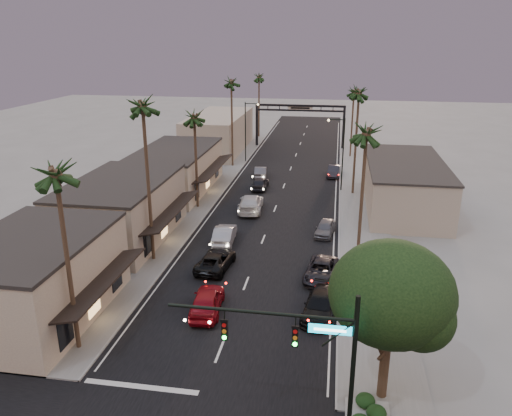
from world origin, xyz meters
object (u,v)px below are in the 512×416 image
(oncoming_silver, at_px, (225,234))
(traffic_signal, at_px, (310,347))
(streetlight_left, at_px, (247,127))
(palm_lb, at_px, (142,101))
(palm_lc, at_px, (194,113))
(palm_ra, at_px, (367,128))
(streetlight_right, at_px, (341,149))
(palm_la, at_px, (55,167))
(curbside_near, at_px, (321,270))
(oncoming_pickup, at_px, (216,260))
(curbside_black, at_px, (320,305))
(palm_rb, at_px, (359,90))
(arch, at_px, (300,115))
(palm_far, at_px, (259,75))
(palm_ld, at_px, (231,80))
(oncoming_red, at_px, (207,301))
(palm_rc, at_px, (354,90))
(corner_tree, at_px, (393,298))

(oncoming_silver, bearing_deg, traffic_signal, 107.91)
(streetlight_left, bearing_deg, palm_lb, -92.67)
(palm_lc, distance_m, palm_ra, 20.99)
(streetlight_right, xyz_separation_m, oncoming_silver, (-10.34, -18.27, -4.52))
(palm_la, xyz_separation_m, curbside_near, (14.30, 11.80, -10.75))
(oncoming_pickup, bearing_deg, curbside_black, 151.07)
(palm_la, xyz_separation_m, oncoming_silver, (5.18, 17.73, -10.64))
(curbside_black, bearing_deg, palm_rb, 92.11)
(arch, distance_m, streetlight_right, 25.94)
(arch, bearing_deg, palm_lb, -100.16)
(palm_far, distance_m, oncoming_pickup, 58.02)
(curbside_black, bearing_deg, traffic_signal, -83.16)
(traffic_signal, height_order, curbside_black, traffic_signal)
(streetlight_right, distance_m, streetlight_left, 18.99)
(palm_ra, height_order, palm_far, same)
(palm_lb, relative_size, palm_far, 1.15)
(streetlight_right, bearing_deg, curbside_near, -92.89)
(palm_ld, xyz_separation_m, palm_ra, (17.20, -31.00, -0.97))
(palm_la, relative_size, oncoming_red, 2.66)
(streetlight_left, height_order, palm_ra, palm_ra)
(oncoming_pickup, bearing_deg, curbside_near, -177.71)
(palm_rb, xyz_separation_m, curbside_near, (-2.90, -23.20, -11.72))
(arch, xyz_separation_m, palm_rc, (8.60, -6.00, 4.94))
(curbside_black, bearing_deg, palm_la, -148.81)
(palm_ld, distance_m, oncoming_pickup, 36.19)
(palm_lc, height_order, palm_ld, palm_ld)
(palm_la, bearing_deg, curbside_black, 23.59)
(palm_lb, bearing_deg, palm_la, -90.00)
(arch, bearing_deg, palm_rb, -71.70)
(palm_ra, bearing_deg, oncoming_silver, 167.20)
(oncoming_pickup, bearing_deg, palm_rb, -111.74)
(palm_lb, height_order, palm_lc, palm_lb)
(palm_rb, xyz_separation_m, oncoming_red, (-10.51, -29.55, -11.57))
(palm_lc, xyz_separation_m, curbside_black, (14.44, -20.70, -9.72))
(arch, height_order, palm_far, palm_far)
(streetlight_right, relative_size, palm_rc, 0.74)
(arch, height_order, palm_rc, palm_rc)
(palm_rb, xyz_separation_m, oncoming_silver, (-12.02, -17.27, -11.61))
(streetlight_right, distance_m, palm_far, 36.85)
(palm_la, height_order, curbside_black, palm_la)
(corner_tree, bearing_deg, palm_la, 175.10)
(palm_rb, bearing_deg, oncoming_red, -109.57)
(palm_ra, bearing_deg, streetlight_right, 94.57)
(corner_tree, height_order, palm_ra, palm_ra)
(streetlight_left, bearing_deg, oncoming_silver, -83.61)
(palm_ra, distance_m, oncoming_pickup, 15.99)
(streetlight_right, bearing_deg, palm_lb, -124.01)
(corner_tree, bearing_deg, palm_rb, 91.37)
(oncoming_pickup, bearing_deg, palm_ra, -161.38)
(palm_lb, bearing_deg, corner_tree, -38.83)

